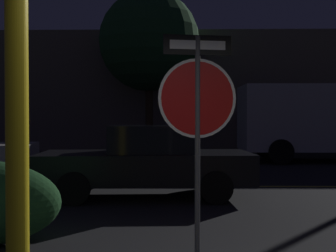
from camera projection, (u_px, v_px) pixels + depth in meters
name	position (u px, v px, depth m)	size (l,w,h in m)	color
road_center_stripe	(196.00, 186.00, 10.60)	(35.40, 0.12, 0.01)	gold
stop_sign	(197.00, 102.00, 5.18)	(0.87, 0.18, 2.48)	#4C4C51
yellow_pole_left	(17.00, 95.00, 2.83)	(0.14, 0.14, 3.40)	yellow
passing_car_2	(147.00, 161.00, 9.19)	(4.30, 2.09, 1.40)	black
delivery_truck	(325.00, 118.00, 16.59)	(5.68, 2.62, 2.69)	silver
tree_0	(149.00, 41.00, 19.72)	(4.24, 4.24, 6.91)	#422D1E
building_backdrop	(237.00, 93.00, 22.89)	(27.56, 3.63, 5.54)	#7A6B5B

